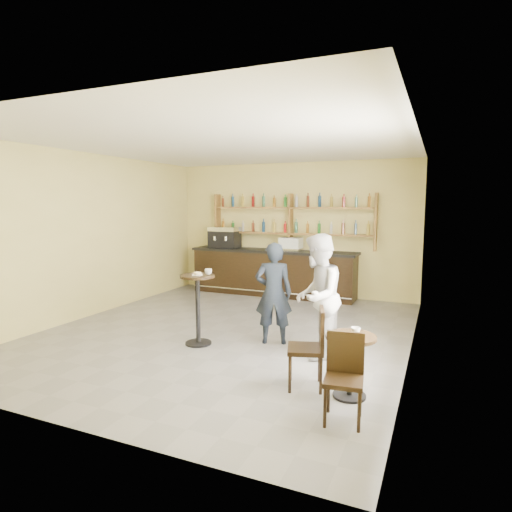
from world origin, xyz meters
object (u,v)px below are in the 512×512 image
at_px(pedestal_table, 198,310).
at_px(bar_counter, 273,272).
at_px(espresso_machine, 225,237).
at_px(man_main, 274,293).
at_px(pastry_case, 291,244).
at_px(chair_west, 305,348).
at_px(cafe_table, 350,366).
at_px(chair_south, 344,380).
at_px(patron_second, 317,296).

bearing_deg(pedestal_table, bar_counter, 93.77).
bearing_deg(espresso_machine, man_main, -54.01).
xyz_separation_m(pastry_case, chair_west, (1.82, -4.80, -0.77)).
distance_m(cafe_table, chair_south, 0.61).
relative_size(cafe_table, chair_south, 0.81).
bearing_deg(patron_second, chair_west, 4.13).
height_order(pastry_case, pedestal_table, pastry_case).
relative_size(pastry_case, man_main, 0.32).
distance_m(chair_west, patron_second, 1.16).
relative_size(bar_counter, chair_west, 4.18).
relative_size(espresso_machine, man_main, 0.45).
xyz_separation_m(cafe_table, chair_west, (-0.55, 0.05, 0.13)).
relative_size(pedestal_table, chair_west, 1.14).
relative_size(bar_counter, man_main, 2.53).
distance_m(pedestal_table, cafe_table, 2.74).
relative_size(man_main, patron_second, 0.90).
bearing_deg(chair_south, patron_second, 105.88).
bearing_deg(bar_counter, cafe_table, -59.68).
relative_size(bar_counter, patron_second, 2.28).
xyz_separation_m(man_main, cafe_table, (1.50, -1.46, -0.45)).
bearing_deg(espresso_machine, patron_second, -49.14).
xyz_separation_m(espresso_machine, cafe_table, (4.14, -4.85, -1.01)).
bearing_deg(espresso_machine, cafe_table, -51.37).
height_order(bar_counter, pedestal_table, pedestal_table).
height_order(bar_counter, pastry_case, pastry_case).
distance_m(bar_counter, cafe_table, 5.62).
relative_size(pedestal_table, chair_south, 1.24).
relative_size(cafe_table, patron_second, 0.41).
relative_size(pastry_case, cafe_table, 0.70).
xyz_separation_m(bar_counter, patron_second, (2.13, -3.72, 0.34)).
bearing_deg(pedestal_table, patron_second, 6.24).
bearing_deg(bar_counter, man_main, -68.59).
bearing_deg(patron_second, pastry_case, -159.89).
xyz_separation_m(man_main, chair_south, (1.55, -2.06, -0.36)).
height_order(espresso_machine, chair_south, espresso_machine).
xyz_separation_m(pedestal_table, cafe_table, (2.58, -0.92, -0.19)).
bearing_deg(patron_second, cafe_table, 27.94).
bearing_deg(man_main, chair_south, 106.68).
height_order(espresso_machine, chair_west, espresso_machine).
distance_m(bar_counter, pedestal_table, 3.93).
bearing_deg(chair_west, cafe_table, 67.40).
bearing_deg(chair_south, bar_counter, 110.19).
distance_m(bar_counter, espresso_machine, 1.54).
xyz_separation_m(pedestal_table, man_main, (1.07, 0.53, 0.25)).
bearing_deg(patron_second, chair_south, 19.54).
bearing_deg(espresso_machine, pedestal_table, -70.12).
bearing_deg(cafe_table, espresso_machine, 130.51).
xyz_separation_m(pastry_case, cafe_table, (2.37, -4.85, -0.90)).
bearing_deg(man_main, espresso_machine, -72.54).
relative_size(man_main, chair_south, 1.81).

